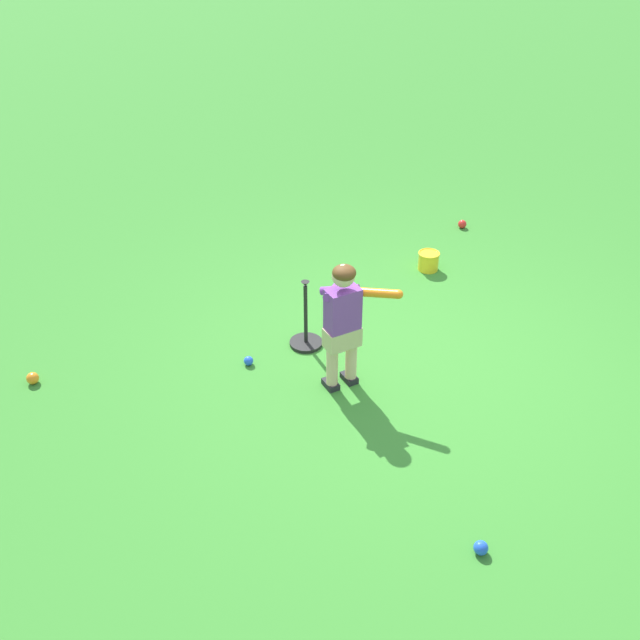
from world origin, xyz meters
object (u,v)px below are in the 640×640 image
play_ball_center_lawn (33,378)px  batting_tee (306,334)px  play_ball_behind_batter (481,548)px  play_ball_by_bucket (462,224)px  child_batter (344,316)px  toy_bucket (429,261)px  play_ball_far_left (249,361)px

play_ball_center_lawn → batting_tee: size_ratio=0.16×
play_ball_behind_batter → play_ball_by_bucket: size_ratio=0.98×
child_batter → play_ball_behind_batter: child_batter is taller
play_ball_by_bucket → play_ball_center_lawn: play_ball_center_lawn is taller
child_batter → play_ball_by_bucket: 3.15m
child_batter → toy_bucket: (1.78, 1.02, -0.55)m
play_ball_by_bucket → toy_bucket: 1.05m
play_ball_behind_batter → play_ball_far_left: (-0.23, 2.44, -0.01)m
play_ball_center_lawn → play_ball_behind_batter: bearing=-61.0°
child_batter → play_ball_center_lawn: bearing=145.6°
play_ball_center_lawn → play_ball_far_left: 1.70m
play_ball_behind_batter → play_ball_by_bucket: bearing=48.3°
play_ball_center_lawn → play_ball_far_left: play_ball_center_lawn is taller
child_batter → play_ball_by_bucket: (2.70, 1.52, -0.60)m
batting_tee → play_ball_behind_batter: bearing=-97.5°
play_ball_by_bucket → batting_tee: batting_tee is taller
play_ball_by_bucket → toy_bucket: size_ratio=0.43×
play_ball_far_left → play_ball_center_lawn: bearing=154.2°
play_ball_far_left → batting_tee: batting_tee is taller
play_ball_center_lawn → toy_bucket: size_ratio=0.45×
batting_tee → child_batter: bearing=-95.5°
play_ball_behind_batter → toy_bucket: toy_bucket is taller
play_ball_far_left → play_ball_behind_batter: bearing=-84.6°
play_ball_by_bucket → batting_tee: size_ratio=0.15×
play_ball_by_bucket → batting_tee: 2.79m
batting_tee → toy_bucket: size_ratio=2.87×
play_ball_by_bucket → play_ball_behind_batter: bearing=-131.7°
play_ball_center_lawn → batting_tee: 2.22m
toy_bucket → play_ball_behind_batter: bearing=-125.8°
play_ball_by_bucket → toy_bucket: (-0.92, -0.49, 0.05)m
play_ball_behind_batter → toy_bucket: (2.03, 2.82, 0.05)m
play_ball_center_lawn → play_ball_far_left: bearing=-25.8°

